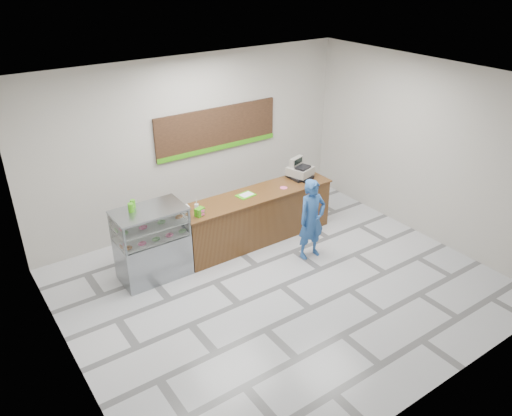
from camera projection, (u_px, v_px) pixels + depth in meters
floor at (281, 286)px, 8.70m from camera, size 7.00×7.00×0.00m
back_wall at (193, 143)px, 10.09m from camera, size 7.00×0.00×7.00m
ceiling at (287, 85)px, 7.11m from camera, size 7.00×7.00×0.00m
sales_counter at (257, 217)px, 9.88m from camera, size 3.26×0.76×1.03m
display_case at (152, 243)px, 8.68m from camera, size 1.22×0.72×1.33m
menu_board at (218, 130)px, 10.26m from camera, size 2.80×0.06×0.90m
cash_register at (300, 171)px, 10.27m from camera, size 0.54×0.55×0.40m
card_terminal at (305, 182)px, 10.09m from camera, size 0.09×0.16×0.04m
serving_tray at (246, 195)px, 9.55m from camera, size 0.37×0.29×0.02m
napkin_box at (185, 209)px, 8.92m from camera, size 0.15×0.15×0.12m
straw_cup at (197, 207)px, 9.00m from camera, size 0.08×0.08×0.11m
promo_box at (200, 212)px, 8.80m from camera, size 0.19×0.16×0.15m
donut_decal at (284, 188)px, 9.87m from camera, size 0.15×0.15×0.00m
green_cup_left at (131, 208)px, 8.28m from camera, size 0.10×0.10×0.15m
green_cup_right at (133, 204)px, 8.43m from camera, size 0.09×0.09×0.14m
customer at (312, 219)px, 9.23m from camera, size 0.59×0.41×1.57m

